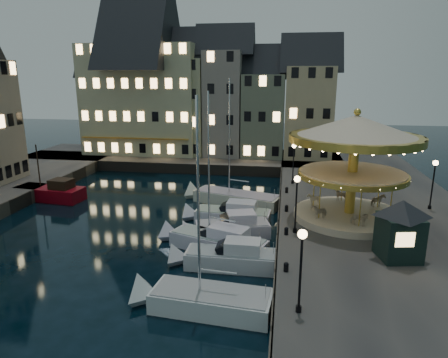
% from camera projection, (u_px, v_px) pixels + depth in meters
% --- Properties ---
extents(ground, '(160.00, 160.00, 0.00)m').
position_uv_depth(ground, '(194.00, 248.00, 28.94)').
color(ground, black).
rests_on(ground, ground).
extents(quay_east, '(16.00, 56.00, 1.30)m').
position_uv_depth(quay_east, '(378.00, 222.00, 32.45)').
color(quay_east, '#474442').
rests_on(quay_east, ground).
extents(quay_north, '(44.00, 12.00, 1.30)m').
position_uv_depth(quay_north, '(183.00, 159.00, 56.74)').
color(quay_north, '#474442').
rests_on(quay_north, ground).
extents(quaywall_e, '(0.15, 44.00, 1.30)m').
position_uv_depth(quaywall_e, '(279.00, 216.00, 33.63)').
color(quaywall_e, '#47423A').
rests_on(quaywall_e, ground).
extents(quaywall_n, '(48.00, 0.15, 1.30)m').
position_uv_depth(quaywall_n, '(186.00, 169.00, 50.71)').
color(quaywall_n, '#47423A').
rests_on(quaywall_n, ground).
extents(streetlamp_a, '(0.44, 0.44, 4.17)m').
position_uv_depth(streetlamp_a, '(301.00, 259.00, 18.26)').
color(streetlamp_a, black).
rests_on(streetlamp_a, quay_east).
extents(streetlamp_b, '(0.44, 0.44, 4.17)m').
position_uv_depth(streetlamp_b, '(296.00, 196.00, 27.83)').
color(streetlamp_b, black).
rests_on(streetlamp_b, quay_east).
extents(streetlamp_c, '(0.44, 0.44, 4.17)m').
position_uv_depth(streetlamp_c, '(294.00, 158.00, 40.74)').
color(streetlamp_c, black).
rests_on(streetlamp_c, quay_east).
extents(streetlamp_d, '(0.44, 0.44, 4.17)m').
position_uv_depth(streetlamp_d, '(434.00, 178.00, 32.85)').
color(streetlamp_d, black).
rests_on(streetlamp_d, quay_east).
extents(bollard_a, '(0.30, 0.30, 0.57)m').
position_uv_depth(bollard_a, '(286.00, 266.00, 22.78)').
color(bollard_a, black).
rests_on(bollard_a, quay_east).
extents(bollard_b, '(0.30, 0.30, 0.57)m').
position_uv_depth(bollard_b, '(286.00, 231.00, 28.04)').
color(bollard_b, black).
rests_on(bollard_b, quay_east).
extents(bollard_c, '(0.30, 0.30, 0.57)m').
position_uv_depth(bollard_c, '(287.00, 208.00, 32.83)').
color(bollard_c, black).
rests_on(bollard_c, quay_east).
extents(bollard_d, '(0.30, 0.30, 0.57)m').
position_uv_depth(bollard_d, '(287.00, 190.00, 38.09)').
color(bollard_d, black).
rests_on(bollard_d, quay_east).
extents(townhouse_na, '(5.50, 8.00, 12.80)m').
position_uv_depth(townhouse_na, '(109.00, 106.00, 58.55)').
color(townhouse_na, tan).
rests_on(townhouse_na, quay_north).
extents(townhouse_nb, '(6.16, 8.00, 13.80)m').
position_uv_depth(townhouse_nb, '(144.00, 103.00, 57.62)').
color(townhouse_nb, gray).
rests_on(townhouse_nb, quay_north).
extents(townhouse_nc, '(6.82, 8.00, 14.80)m').
position_uv_depth(townhouse_nc, '(185.00, 100.00, 56.60)').
color(townhouse_nc, tan).
rests_on(townhouse_nc, quay_north).
extents(townhouse_nd, '(5.50, 8.00, 15.80)m').
position_uv_depth(townhouse_nd, '(225.00, 97.00, 55.63)').
color(townhouse_nd, gray).
rests_on(townhouse_nd, quay_north).
extents(townhouse_ne, '(6.16, 8.00, 12.80)m').
position_uv_depth(townhouse_ne, '(264.00, 108.00, 55.21)').
color(townhouse_ne, slate).
rests_on(townhouse_ne, quay_north).
extents(townhouse_nf, '(6.82, 8.00, 13.80)m').
position_uv_depth(townhouse_nf, '(309.00, 105.00, 54.19)').
color(townhouse_nf, tan).
rests_on(townhouse_nf, quay_north).
extents(hotel_corner, '(17.60, 9.00, 16.80)m').
position_uv_depth(hotel_corner, '(144.00, 93.00, 57.24)').
color(hotel_corner, '#BFBD95').
rests_on(hotel_corner, quay_north).
extents(motorboat_a, '(7.51, 3.07, 12.45)m').
position_uv_depth(motorboat_a, '(201.00, 300.00, 21.32)').
color(motorboat_a, silver).
rests_on(motorboat_a, ground).
extents(motorboat_b, '(7.02, 2.01, 2.15)m').
position_uv_depth(motorboat_b, '(225.00, 258.00, 25.98)').
color(motorboat_b, silver).
rests_on(motorboat_b, ground).
extents(motorboat_c, '(8.04, 4.57, 10.83)m').
position_uv_depth(motorboat_c, '(213.00, 241.00, 28.62)').
color(motorboat_c, silver).
rests_on(motorboat_c, ground).
extents(motorboat_d, '(6.72, 3.84, 2.15)m').
position_uv_depth(motorboat_d, '(227.00, 229.00, 30.94)').
color(motorboat_d, silver).
rests_on(motorboat_d, ground).
extents(motorboat_e, '(7.38, 2.54, 2.15)m').
position_uv_depth(motorboat_e, '(228.00, 215.00, 33.93)').
color(motorboat_e, silver).
rests_on(motorboat_e, ground).
extents(motorboat_f, '(9.47, 5.15, 12.70)m').
position_uv_depth(motorboat_f, '(232.00, 198.00, 39.09)').
color(motorboat_f, beige).
rests_on(motorboat_f, ground).
extents(red_fishing_boat, '(7.17, 3.18, 5.78)m').
position_uv_depth(red_fishing_boat, '(51.00, 193.00, 40.14)').
color(red_fishing_boat, maroon).
rests_on(red_fishing_boat, ground).
extents(carousel, '(9.77, 9.77, 8.54)m').
position_uv_depth(carousel, '(355.00, 148.00, 29.82)').
color(carousel, beige).
rests_on(carousel, quay_east).
extents(ticket_kiosk, '(3.60, 3.60, 4.22)m').
position_uv_depth(ticket_kiosk, '(401.00, 219.00, 23.90)').
color(ticket_kiosk, black).
rests_on(ticket_kiosk, quay_east).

